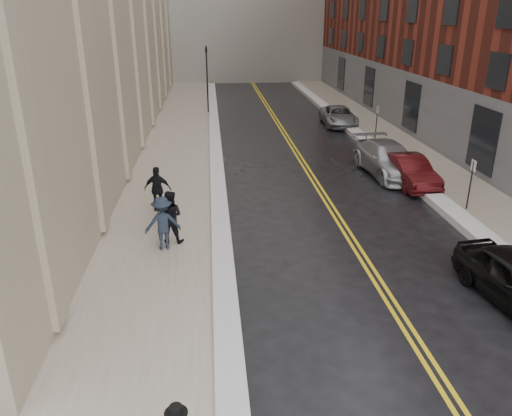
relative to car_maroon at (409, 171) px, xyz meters
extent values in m
plane|color=black|center=(-6.80, -11.58, -0.70)|extent=(160.00, 160.00, 0.00)
cube|color=gray|center=(-11.30, 4.42, -0.63)|extent=(4.00, 64.00, 0.15)
cube|color=gray|center=(2.20, 4.42, -0.63)|extent=(3.00, 64.00, 0.15)
cube|color=gold|center=(-4.42, 4.42, -0.70)|extent=(0.12, 64.00, 0.01)
cube|color=gold|center=(-4.18, 4.42, -0.70)|extent=(0.12, 64.00, 0.01)
cube|color=silver|center=(-9.00, 4.42, -0.57)|extent=(0.70, 60.80, 0.26)
cube|color=silver|center=(0.35, 4.42, -0.55)|extent=(0.85, 60.80, 0.30)
cylinder|color=black|center=(-9.40, 18.42, 1.90)|extent=(0.12, 0.12, 5.20)
imported|color=black|center=(-9.40, 18.42, 3.90)|extent=(0.18, 0.15, 0.90)
cylinder|color=black|center=(1.10, -3.58, 0.40)|extent=(0.06, 0.06, 2.20)
cube|color=white|center=(1.10, -3.58, 1.30)|extent=(0.02, 0.35, 0.45)
cylinder|color=black|center=(1.10, 8.42, 0.40)|extent=(0.06, 0.06, 2.20)
cube|color=white|center=(1.10, 8.42, 1.30)|extent=(0.02, 0.35, 0.45)
imported|color=#400B0D|center=(0.00, 0.00, 0.00)|extent=(1.73, 4.33, 1.40)
imported|color=#96989D|center=(-0.43, 1.74, 0.09)|extent=(2.62, 5.60, 1.58)
imported|color=gray|center=(-0.05, 13.32, -0.03)|extent=(2.55, 4.96, 1.34)
imported|color=black|center=(-10.76, -5.59, 0.39)|extent=(1.04, 0.89, 1.88)
imported|color=#1A222F|center=(-10.97, -6.11, 0.38)|extent=(1.31, 0.90, 1.86)
imported|color=black|center=(-11.45, -2.60, 0.37)|extent=(1.13, 0.58, 1.85)
camera|label=1|loc=(-9.25, -21.72, 7.04)|focal=35.00mm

